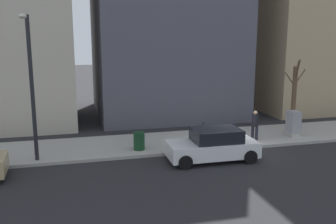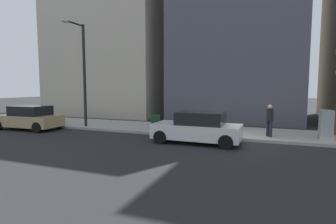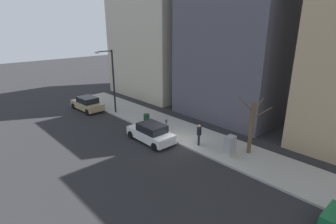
{
  "view_description": "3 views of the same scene",
  "coord_description": "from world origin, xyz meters",
  "px_view_note": "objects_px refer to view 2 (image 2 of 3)",
  "views": [
    {
      "loc": [
        -16.9,
        7.89,
        5.77
      ],
      "look_at": [
        1.95,
        2.98,
        1.78
      ],
      "focal_mm": 40.0,
      "sensor_mm": 36.0,
      "label": 1
    },
    {
      "loc": [
        -13.35,
        -1.58,
        2.7
      ],
      "look_at": [
        -0.37,
        3.45,
        1.37
      ],
      "focal_mm": 28.0,
      "sensor_mm": 36.0,
      "label": 2
    },
    {
      "loc": [
        -13.4,
        -13.53,
        9.04
      ],
      "look_at": [
        1.54,
        2.47,
        1.68
      ],
      "focal_mm": 28.0,
      "sensor_mm": 36.0,
      "label": 3
    }
  ],
  "objects_px": {
    "parking_meter": "(207,119)",
    "trash_bin": "(156,122)",
    "parked_car_white": "(198,128)",
    "pedestrian_near_meter": "(270,119)",
    "streetlamp": "(81,66)",
    "utility_box": "(326,125)",
    "parked_car_tan": "(29,118)"
  },
  "relations": [
    {
      "from": "utility_box",
      "to": "trash_bin",
      "type": "distance_m",
      "value": 8.98
    },
    {
      "from": "parked_car_tan",
      "to": "pedestrian_near_meter",
      "type": "distance_m",
      "value": 14.48
    },
    {
      "from": "parking_meter",
      "to": "trash_bin",
      "type": "relative_size",
      "value": 1.5
    },
    {
      "from": "parking_meter",
      "to": "pedestrian_near_meter",
      "type": "bearing_deg",
      "value": -80.71
    },
    {
      "from": "parked_car_white",
      "to": "parked_car_tan",
      "type": "relative_size",
      "value": 0.99
    },
    {
      "from": "parked_car_white",
      "to": "pedestrian_near_meter",
      "type": "distance_m",
      "value": 3.88
    },
    {
      "from": "parked_car_white",
      "to": "parked_car_tan",
      "type": "bearing_deg",
      "value": 90.33
    },
    {
      "from": "utility_box",
      "to": "pedestrian_near_meter",
      "type": "relative_size",
      "value": 0.86
    },
    {
      "from": "parked_car_tan",
      "to": "pedestrian_near_meter",
      "type": "bearing_deg",
      "value": -83.98
    },
    {
      "from": "parked_car_tan",
      "to": "utility_box",
      "type": "relative_size",
      "value": 2.98
    },
    {
      "from": "parking_meter",
      "to": "trash_bin",
      "type": "bearing_deg",
      "value": 82.1
    },
    {
      "from": "parked_car_white",
      "to": "utility_box",
      "type": "xyz_separation_m",
      "value": [
        2.45,
        -5.82,
        0.11
      ]
    },
    {
      "from": "utility_box",
      "to": "trash_bin",
      "type": "bearing_deg",
      "value": 92.55
    },
    {
      "from": "parked_car_white",
      "to": "pedestrian_near_meter",
      "type": "relative_size",
      "value": 2.54
    },
    {
      "from": "parked_car_white",
      "to": "utility_box",
      "type": "bearing_deg",
      "value": -66.49
    },
    {
      "from": "parked_car_white",
      "to": "trash_bin",
      "type": "height_order",
      "value": "parked_car_white"
    },
    {
      "from": "parked_car_white",
      "to": "parking_meter",
      "type": "height_order",
      "value": "parked_car_white"
    },
    {
      "from": "parking_meter",
      "to": "parked_car_white",
      "type": "bearing_deg",
      "value": 176.37
    },
    {
      "from": "parked_car_white",
      "to": "streetlamp",
      "type": "height_order",
      "value": "streetlamp"
    },
    {
      "from": "parked_car_tan",
      "to": "trash_bin",
      "type": "bearing_deg",
      "value": -78.09
    },
    {
      "from": "streetlamp",
      "to": "trash_bin",
      "type": "xyz_separation_m",
      "value": [
        0.62,
        -4.84,
        -3.42
      ]
    },
    {
      "from": "parking_meter",
      "to": "streetlamp",
      "type": "height_order",
      "value": "streetlamp"
    },
    {
      "from": "parking_meter",
      "to": "streetlamp",
      "type": "distance_m",
      "value": 8.64
    },
    {
      "from": "streetlamp",
      "to": "pedestrian_near_meter",
      "type": "bearing_deg",
      "value": -86.53
    },
    {
      "from": "parking_meter",
      "to": "trash_bin",
      "type": "distance_m",
      "value": 3.3
    },
    {
      "from": "parked_car_tan",
      "to": "parking_meter",
      "type": "xyz_separation_m",
      "value": [
        1.53,
        -11.19,
        0.24
      ]
    },
    {
      "from": "parked_car_tan",
      "to": "parking_meter",
      "type": "relative_size",
      "value": 3.16
    },
    {
      "from": "parking_meter",
      "to": "trash_bin",
      "type": "height_order",
      "value": "parking_meter"
    },
    {
      "from": "trash_bin",
      "to": "pedestrian_near_meter",
      "type": "distance_m",
      "value": 6.4
    },
    {
      "from": "trash_bin",
      "to": "parked_car_tan",
      "type": "bearing_deg",
      "value": 104.02
    },
    {
      "from": "utility_box",
      "to": "pedestrian_near_meter",
      "type": "distance_m",
      "value": 2.62
    },
    {
      "from": "utility_box",
      "to": "trash_bin",
      "type": "xyz_separation_m",
      "value": [
        -0.4,
        8.96,
        -0.25
      ]
    }
  ]
}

